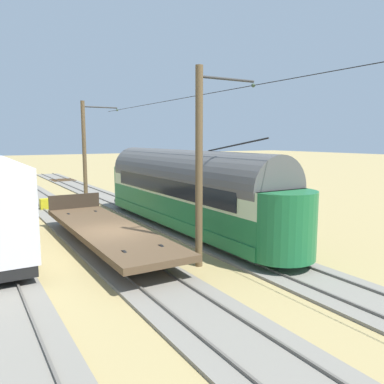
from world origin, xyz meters
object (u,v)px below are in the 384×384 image
at_px(vintage_streetcar, 186,189).
at_px(catenary_pole_foreground, 85,152).
at_px(track_end_bumper, 54,204).
at_px(switch_stand, 166,201).
at_px(flatcar_adjacent, 106,229).
at_px(catenary_pole_mid_near, 201,165).

relative_size(vintage_streetcar, catenary_pole_foreground, 2.26).
bearing_deg(track_end_bumper, switch_stand, 144.14).
height_order(catenary_pole_foreground, switch_stand, catenary_pole_foreground).
bearing_deg(flatcar_adjacent, track_end_bumper, -90.00).
distance_m(catenary_pole_mid_near, track_end_bumper, 16.00).
relative_size(catenary_pole_foreground, catenary_pole_mid_near, 1.00).
bearing_deg(switch_stand, vintage_streetcar, 73.43).
bearing_deg(catenary_pole_foreground, flatcar_adjacent, 78.20).
relative_size(flatcar_adjacent, catenary_pole_foreground, 1.52).
xyz_separation_m(vintage_streetcar, switch_stand, (-1.61, -5.42, -1.56)).
relative_size(catenary_pole_foreground, switch_stand, 6.09).
bearing_deg(catenary_pole_mid_near, switch_stand, -110.61).
relative_size(vintage_streetcar, flatcar_adjacent, 1.49).
height_order(catenary_pole_foreground, track_end_bumper, catenary_pole_foreground).
xyz_separation_m(switch_stand, track_end_bumper, (6.39, -4.62, -0.30)).
bearing_deg(switch_stand, track_end_bumper, -35.86).
relative_size(vintage_streetcar, switch_stand, 13.77).
relative_size(catenary_pole_mid_near, track_end_bumper, 4.18).
relative_size(catenary_pole_foreground, track_end_bumper, 4.18).
bearing_deg(switch_stand, catenary_pole_foreground, -48.61).
bearing_deg(track_end_bumper, vintage_streetcar, 115.44).
bearing_deg(catenary_pole_foreground, catenary_pole_mid_near, 90.00).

